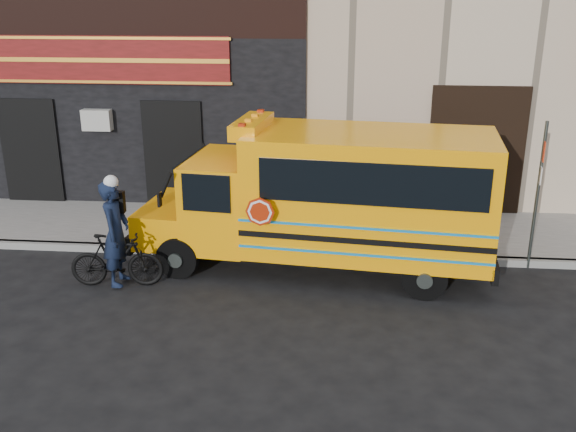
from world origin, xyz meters
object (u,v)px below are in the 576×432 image
(sign_pole, at_px, (538,189))
(bicycle, at_px, (117,260))
(cyclist, at_px, (116,236))
(school_bus, at_px, (334,196))

(sign_pole, distance_m, bicycle, 8.02)
(cyclist, bearing_deg, school_bus, -74.48)
(bicycle, relative_size, cyclist, 0.87)
(sign_pole, bearing_deg, school_bus, -174.60)
(bicycle, distance_m, cyclist, 0.47)
(school_bus, distance_m, bicycle, 4.22)
(sign_pole, height_order, bicycle, sign_pole)
(school_bus, height_order, cyclist, school_bus)
(sign_pole, height_order, cyclist, sign_pole)
(school_bus, relative_size, cyclist, 3.60)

